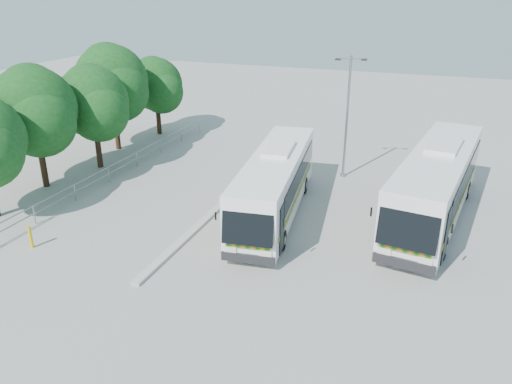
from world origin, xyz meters
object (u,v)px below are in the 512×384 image
at_px(tree_far_d, 112,82).
at_px(coach_adjacent, 436,183).
at_px(tree_far_e, 157,85).
at_px(tree_far_c, 94,102).
at_px(coach_main, 275,183).
at_px(lamppost, 347,112).
at_px(bollard, 31,237).
at_px(tree_far_b, 35,110).

xyz_separation_m(tree_far_d, coach_adjacent, (21.59, -4.21, -2.91)).
bearing_deg(tree_far_e, tree_far_c, -86.46).
height_order(tree_far_c, tree_far_d, tree_far_d).
height_order(coach_main, lamppost, lamppost).
bearing_deg(tree_far_e, coach_main, -39.61).
distance_m(tree_far_c, tree_far_e, 8.22).
bearing_deg(tree_far_e, coach_adjacent, -22.63).
bearing_deg(tree_far_d, bollard, -70.21).
bearing_deg(lamppost, tree_far_c, 179.14).
distance_m(tree_far_c, bollard, 11.37).
xyz_separation_m(tree_far_d, lamppost, (16.19, 0.14, -0.80)).
xyz_separation_m(tree_far_c, bollard, (3.76, -10.06, -3.72)).
xyz_separation_m(tree_far_c, tree_far_d, (-1.19, 3.70, 0.56)).
xyz_separation_m(coach_main, coach_adjacent, (7.58, 2.31, 0.18)).
height_order(tree_far_e, bollard, tree_far_e).
relative_size(tree_far_b, bollard, 6.52).
relative_size(tree_far_c, bollard, 6.08).
distance_m(tree_far_c, lamppost, 15.49).
distance_m(tree_far_b, coach_main, 14.04).
distance_m(coach_main, bollard, 11.65).
height_order(tree_far_d, tree_far_e, tree_far_d).
bearing_deg(tree_far_c, lamppost, 14.35).
height_order(tree_far_c, lamppost, lamppost).
xyz_separation_m(lamppost, bollard, (-11.24, -13.90, -3.48)).
xyz_separation_m(tree_far_d, bollard, (4.95, -13.76, -4.28)).
distance_m(coach_adjacent, bollard, 19.23).
height_order(tree_far_b, tree_far_d, tree_far_d).
relative_size(coach_adjacent, lamppost, 1.75).
xyz_separation_m(tree_far_c, lamppost, (15.00, 3.84, -0.24)).
bearing_deg(lamppost, tree_far_b, -169.25).
bearing_deg(bollard, tree_far_e, 103.16).
height_order(coach_main, bollard, coach_main).
xyz_separation_m(tree_far_b, coach_adjacent, (21.29, 3.39, -2.66)).
relative_size(coach_main, bollard, 10.81).
bearing_deg(tree_far_b, coach_adjacent, 9.04).
distance_m(tree_far_b, coach_adjacent, 21.72).
bearing_deg(tree_far_d, tree_far_b, -87.77).
xyz_separation_m(coach_adjacent, bollard, (-16.63, -9.55, -1.37)).
bearing_deg(coach_main, bollard, -148.64).
bearing_deg(tree_far_b, tree_far_c, 77.09).
bearing_deg(coach_adjacent, tree_far_e, 165.16).
bearing_deg(coach_adjacent, tree_far_d, 176.74).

